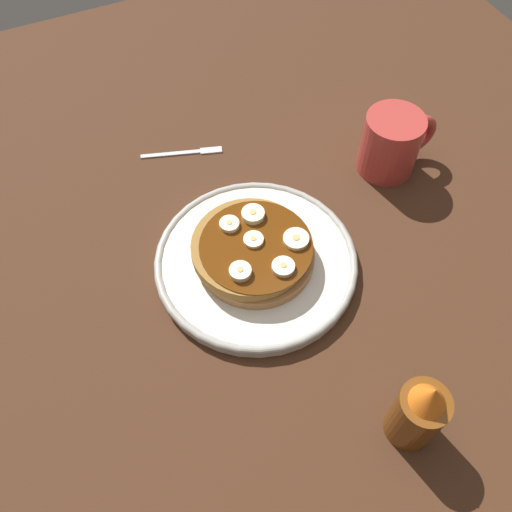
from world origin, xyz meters
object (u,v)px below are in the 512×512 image
coffee_mug (393,143)px  fork (187,152)px  plate (256,261)px  banana_slice_1 (253,214)px  banana_slice_3 (240,272)px  banana_slice_0 (252,240)px  pancake_stack (252,252)px  syrup_bottle (418,413)px  banana_slice_2 (283,267)px  banana_slice_4 (229,224)px  banana_slice_5 (296,239)px

coffee_mug → fork: size_ratio=0.98×
plate → banana_slice_1: (1.66, 4.56, 4.21)cm
banana_slice_3 → fork: 27.83cm
banana_slice_0 → banana_slice_3: size_ratio=0.94×
pancake_stack → syrup_bottle: syrup_bottle is taller
banana_slice_3 → syrup_bottle: (10.06, -24.38, 0.07)cm
plate → banana_slice_1: banana_slice_1 is taller
banana_slice_0 → syrup_bottle: 29.01cm
banana_slice_2 → banana_slice_3: size_ratio=1.04×
banana_slice_1 → coffee_mug: coffee_mug is taller
banana_slice_0 → banana_slice_3: (-3.46, -3.87, 0.17)cm
banana_slice_0 → plate: bearing=-80.0°
banana_slice_2 → pancake_stack: bearing=113.0°
banana_slice_4 → syrup_bottle: syrup_bottle is taller
plate → fork: bearing=92.4°
banana_slice_1 → syrup_bottle: size_ratio=0.26×
pancake_stack → coffee_mug: coffee_mug is taller
fork → banana_slice_0: bearing=-87.8°
pancake_stack → coffee_mug: bearing=17.0°
banana_slice_2 → banana_slice_3: 5.47cm
banana_slice_0 → banana_slice_2: (1.77, -5.48, 0.09)cm
plate → coffee_mug: size_ratio=2.22×
pancake_stack → banana_slice_2: 5.64cm
banana_slice_4 → banana_slice_0: bearing=-64.4°
banana_slice_3 → fork: banana_slice_3 is taller
fork → banana_slice_4: bearing=-92.5°
banana_slice_5 → fork: bearing=103.4°
coffee_mug → plate: bearing=-162.4°
banana_slice_3 → syrup_bottle: bearing=-67.6°
banana_slice_5 → syrup_bottle: (1.37, -25.95, 0.18)cm
pancake_stack → plate: bearing=-24.1°
pancake_stack → coffee_mug: (26.92, 8.21, 1.68)cm
banana_slice_2 → banana_slice_0: bearing=107.9°
pancake_stack → banana_slice_3: banana_slice_3 is taller
syrup_bottle → banana_slice_3: bearing=112.4°
banana_slice_0 → syrup_bottle: bearing=-76.9°
banana_slice_4 → fork: bearing=87.5°
banana_slice_1 → coffee_mug: 25.10cm
pancake_stack → coffee_mug: 28.19cm
pancake_stack → banana_slice_1: size_ratio=5.18×
coffee_mug → fork: 32.04cm
banana_slice_3 → fork: size_ratio=0.23×
banana_slice_5 → syrup_bottle: size_ratio=0.28×
fork → coffee_mug: bearing=-29.8°
pancake_stack → fork: (-0.57, 23.97, -3.05)cm
syrup_bottle → fork: bearing=98.2°
banana_slice_0 → fork: banana_slice_0 is taller
plate → banana_slice_0: bearing=100.0°
plate → banana_slice_3: 6.34cm
banana_slice_2 → banana_slice_3: (-5.23, 1.61, 0.08)cm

